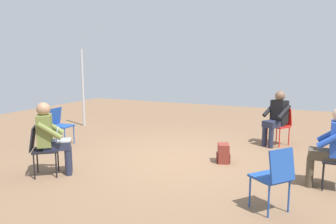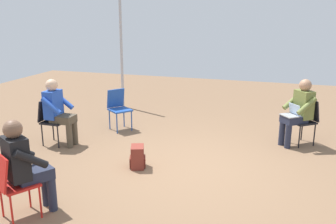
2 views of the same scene
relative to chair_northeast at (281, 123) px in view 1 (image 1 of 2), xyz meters
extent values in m
plane|color=brown|center=(-1.63, -2.08, -0.50)|extent=(15.98, 15.98, 0.00)
cube|color=red|center=(-0.04, -0.06, -0.06)|extent=(0.55, 0.55, 0.03)
cylinder|color=red|center=(0.02, -0.30, -0.29)|extent=(0.02, 0.02, 0.42)
cylinder|color=red|center=(-0.27, -0.12, -0.29)|extent=(0.02, 0.02, 0.42)
cylinder|color=red|center=(0.20, 0.00, -0.29)|extent=(0.02, 0.02, 0.42)
cylinder|color=red|center=(-0.10, 0.17, -0.29)|extent=(0.02, 0.02, 0.42)
cube|color=red|center=(0.06, 0.10, 0.15)|extent=(0.37, 0.27, 0.40)
cube|color=#1E4799|center=(-4.50, -2.14, -0.06)|extent=(0.44, 0.44, 0.03)
cylinder|color=#1E4799|center=(-4.35, -1.95, -0.29)|extent=(0.02, 0.02, 0.42)
cylinder|color=#1E4799|center=(-4.32, -2.29, -0.29)|extent=(0.02, 0.02, 0.42)
cylinder|color=#1E4799|center=(-4.69, -1.99, -0.29)|extent=(0.02, 0.02, 0.42)
cylinder|color=#1E4799|center=(-4.66, -2.32, -0.29)|extent=(0.02, 0.02, 0.42)
cube|color=#1E4799|center=(-4.69, -2.16, 0.15)|extent=(0.13, 0.39, 0.40)
cube|color=black|center=(-3.32, -3.82, -0.06)|extent=(0.56, 0.56, 0.03)
cylinder|color=black|center=(-3.29, -3.58, -0.29)|extent=(0.02, 0.02, 0.42)
cylinder|color=black|center=(-3.08, -3.85, -0.29)|extent=(0.02, 0.02, 0.42)
cylinder|color=black|center=(-3.56, -3.79, -0.29)|extent=(0.02, 0.02, 0.42)
cylinder|color=black|center=(-3.35, -4.06, -0.29)|extent=(0.02, 0.02, 0.42)
cube|color=black|center=(-3.47, -3.94, 0.15)|extent=(0.31, 0.36, 0.40)
cube|color=#1E4799|center=(0.26, -3.58, -0.06)|extent=(0.56, 0.56, 0.03)
cylinder|color=#1E4799|center=(0.02, -3.61, -0.29)|extent=(0.02, 0.02, 0.42)
cylinder|color=#1E4799|center=(0.23, -3.34, -0.29)|extent=(0.02, 0.02, 0.42)
cylinder|color=#1E4799|center=(0.29, -3.82, -0.29)|extent=(0.02, 0.02, 0.42)
cylinder|color=#1E4799|center=(0.50, -3.55, -0.29)|extent=(0.02, 0.02, 0.42)
cube|color=#1E4799|center=(0.41, -3.69, 0.15)|extent=(0.31, 0.36, 0.40)
cylinder|color=black|center=(0.90, -2.60, -0.29)|extent=(0.02, 0.02, 0.42)
cylinder|color=black|center=(0.90, -2.26, -0.29)|extent=(0.02, 0.02, 0.42)
cylinder|color=#23283D|center=(-3.10, -3.53, -0.27)|extent=(0.11, 0.11, 0.45)
cylinder|color=#23283D|center=(-2.98, -3.67, -0.27)|extent=(0.11, 0.11, 0.45)
cube|color=#23283D|center=(-3.17, -3.70, 0.01)|extent=(0.52, 0.50, 0.14)
cube|color=olive|center=(-3.32, -3.82, 0.27)|extent=(0.38, 0.40, 0.52)
sphere|color=#A87A5B|center=(-3.32, -3.82, 0.63)|extent=(0.22, 0.22, 0.22)
cylinder|color=olive|center=(-3.36, -3.60, 0.30)|extent=(0.37, 0.32, 0.31)
cylinder|color=olive|center=(-3.12, -3.91, 0.30)|extent=(0.37, 0.32, 0.31)
cube|color=#9EA0A5|center=(-3.08, -3.63, 0.09)|extent=(0.36, 0.37, 0.02)
cube|color=#B2D1F2|center=(-3.17, -3.70, 0.20)|extent=(0.23, 0.27, 0.20)
cylinder|color=#4C4233|center=(0.71, -2.52, -0.27)|extent=(0.11, 0.11, 0.45)
cylinder|color=#4C4233|center=(0.71, -2.34, -0.27)|extent=(0.11, 0.11, 0.45)
cube|color=#4C4233|center=(0.88, -2.43, 0.01)|extent=(0.42, 0.30, 0.14)
cylinder|color=blue|center=(0.96, -2.63, 0.30)|extent=(0.40, 0.09, 0.31)
cylinder|color=blue|center=(0.97, -2.23, 0.30)|extent=(0.40, 0.09, 0.31)
cylinder|color=#23283D|center=(-0.14, -0.42, -0.27)|extent=(0.11, 0.11, 0.45)
cylinder|color=#23283D|center=(-0.30, -0.32, -0.27)|extent=(0.11, 0.11, 0.45)
cube|color=#23283D|center=(-0.13, -0.23, 0.01)|extent=(0.47, 0.51, 0.14)
cube|color=black|center=(-0.04, -0.06, 0.27)|extent=(0.40, 0.36, 0.52)
sphere|color=brown|center=(-0.04, -0.06, 0.63)|extent=(0.22, 0.22, 0.22)
cylinder|color=black|center=(0.08, -0.25, 0.30)|extent=(0.28, 0.39, 0.31)
cylinder|color=black|center=(-0.26, -0.05, 0.30)|extent=(0.28, 0.39, 0.31)
cube|color=maroon|center=(-0.81, -1.88, -0.32)|extent=(0.28, 0.33, 0.36)
cube|color=maroon|center=(-0.81, -1.88, -0.40)|extent=(0.30, 0.27, 0.16)
cylinder|color=#B2B2B7|center=(-5.53, -0.15, 0.63)|extent=(0.07, 0.07, 2.24)
camera|label=1|loc=(0.77, -7.75, 1.42)|focal=35.00mm
camera|label=2|loc=(-2.97, 3.27, 1.95)|focal=40.00mm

